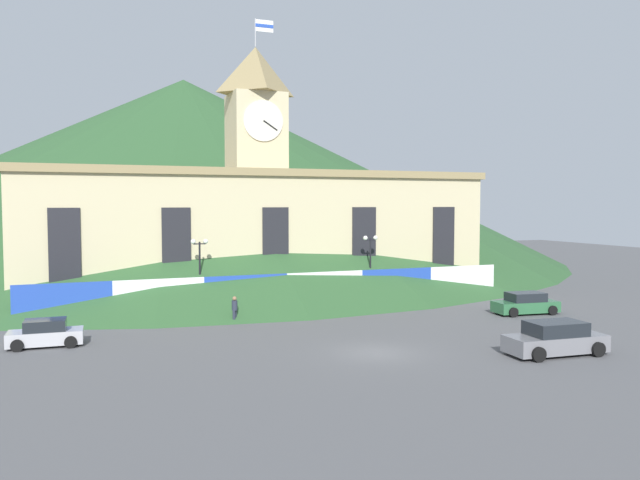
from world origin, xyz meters
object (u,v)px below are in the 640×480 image
street_lamp_right (200,259)px  car_gray_pickup (555,339)px  street_lamp_far_right (370,254)px  car_silver_hatch (45,334)px  car_green_wagon (525,304)px  pedestrian (235,308)px

street_lamp_right → car_gray_pickup: (14.86, -19.79, -3.03)m
street_lamp_right → street_lamp_far_right: bearing=0.0°
street_lamp_far_right → car_silver_hatch: 25.31m
car_green_wagon → pedestrian: pedestrian is taller
car_green_wagon → car_gray_pickup: car_gray_pickup is taller
car_gray_pickup → pedestrian: 19.98m
car_green_wagon → car_gray_pickup: bearing=-116.4°
car_silver_hatch → street_lamp_right: bearing=41.1°
car_green_wagon → car_gray_pickup: (-6.65, -10.36, 0.09)m
car_green_wagon → pedestrian: 20.63m
car_silver_hatch → car_green_wagon: car_green_wagon is taller
street_lamp_far_right → car_green_wagon: street_lamp_far_right is taller
car_green_wagon → pedestrian: bearing=174.1°
street_lamp_right → car_gray_pickup: 24.94m
car_gray_pickup → pedestrian: bearing=136.6°
car_silver_hatch → pedestrian: bearing=16.9°
street_lamp_right → street_lamp_far_right: 13.78m
car_gray_pickup → street_lamp_right: bearing=130.9°
street_lamp_far_right → car_silver_hatch: bearing=-161.3°
car_green_wagon → street_lamp_far_right: bearing=135.6°
pedestrian → car_green_wagon: bearing=-157.3°
street_lamp_right → street_lamp_far_right: size_ratio=1.00×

